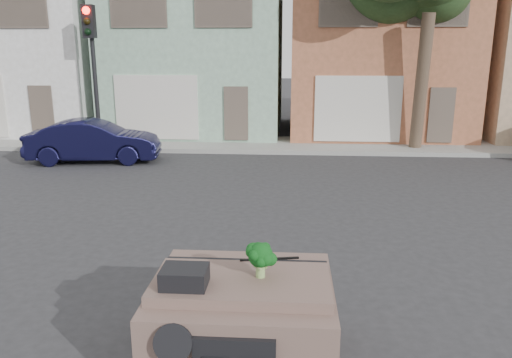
# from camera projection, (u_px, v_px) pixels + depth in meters

# --- Properties ---
(ground_plane) EXTENTS (120.00, 120.00, 0.00)m
(ground_plane) POSITION_uv_depth(u_px,v_px,m) (260.00, 258.00, 8.72)
(ground_plane) COLOR #303033
(ground_plane) RESTS_ON ground
(sidewalk) EXTENTS (40.00, 3.00, 0.15)m
(sidewalk) POSITION_uv_depth(u_px,v_px,m) (277.00, 145.00, 18.84)
(sidewalk) COLOR gray
(sidewalk) RESTS_ON ground
(townhouse_white) EXTENTS (7.20, 8.20, 7.55)m
(townhouse_white) POSITION_uv_depth(u_px,v_px,m) (37.00, 45.00, 22.53)
(townhouse_white) COLOR white
(townhouse_white) RESTS_ON ground
(townhouse_mint) EXTENTS (7.20, 8.20, 7.55)m
(townhouse_mint) POSITION_uv_depth(u_px,v_px,m) (201.00, 45.00, 22.02)
(townhouse_mint) COLOR #90B59B
(townhouse_mint) RESTS_ON ground
(townhouse_tan) EXTENTS (7.20, 8.20, 7.55)m
(townhouse_tan) POSITION_uv_depth(u_px,v_px,m) (373.00, 45.00, 21.52)
(townhouse_tan) COLOR #AA6342
(townhouse_tan) RESTS_ON ground
(navy_sedan) EXTENTS (4.32, 2.00, 1.37)m
(navy_sedan) POSITION_uv_depth(u_px,v_px,m) (96.00, 162.00, 16.31)
(navy_sedan) COLOR black
(navy_sedan) RESTS_ON ground
(traffic_signal) EXTENTS (0.40, 0.40, 5.10)m
(traffic_signal) POSITION_uv_depth(u_px,v_px,m) (94.00, 79.00, 17.70)
(traffic_signal) COLOR black
(traffic_signal) RESTS_ON ground
(tree_near) EXTENTS (4.40, 4.00, 8.50)m
(tree_near) POSITION_uv_depth(u_px,v_px,m) (426.00, 29.00, 16.79)
(tree_near) COLOR #27401E
(tree_near) RESTS_ON ground
(car_dashboard) EXTENTS (2.00, 1.80, 1.12)m
(car_dashboard) POSITION_uv_depth(u_px,v_px,m) (243.00, 318.00, 5.68)
(car_dashboard) COLOR brown
(car_dashboard) RESTS_ON ground
(instrument_hump) EXTENTS (0.48, 0.38, 0.20)m
(instrument_hump) POSITION_uv_depth(u_px,v_px,m) (185.00, 277.00, 5.21)
(instrument_hump) COLOR black
(instrument_hump) RESTS_ON car_dashboard
(wiper_arm) EXTENTS (0.69, 0.15, 0.02)m
(wiper_arm) POSITION_uv_depth(u_px,v_px,m) (270.00, 259.00, 5.88)
(wiper_arm) COLOR black
(wiper_arm) RESTS_ON car_dashboard
(broccoli) EXTENTS (0.46, 0.46, 0.40)m
(broccoli) POSITION_uv_depth(u_px,v_px,m) (260.00, 260.00, 5.39)
(broccoli) COLOR #0B3B10
(broccoli) RESTS_ON car_dashboard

